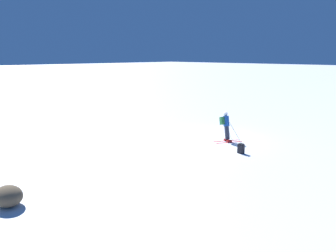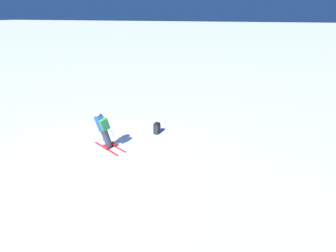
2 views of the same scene
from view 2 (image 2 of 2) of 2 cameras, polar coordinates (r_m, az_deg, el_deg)
The scene contains 3 objects.
ground_plane at distance 10.05m, azimuth -15.10°, elevation -7.07°, with size 300.00×300.00×0.00m, color white.
skier at distance 10.25m, azimuth -13.96°, elevation -0.41°, with size 1.43×1.63×1.72m.
spare_backpack at distance 11.61m, azimuth -2.43°, elevation -0.53°, with size 0.33×0.26×0.50m.
Camera 2 is at (7.30, 4.78, 4.99)m, focal length 28.00 mm.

